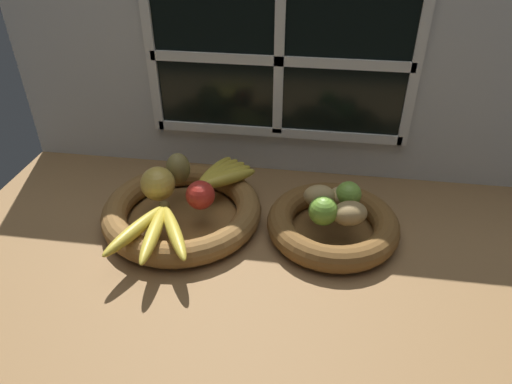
# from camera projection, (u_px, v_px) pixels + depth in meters

# --- Properties ---
(ground_plane) EXTENTS (1.40, 0.90, 0.03)m
(ground_plane) POSITION_uv_depth(u_px,v_px,m) (263.00, 238.00, 1.06)
(ground_plane) COLOR olive
(back_wall) EXTENTS (1.40, 0.05, 0.55)m
(back_wall) POSITION_uv_depth(u_px,v_px,m) (280.00, 70.00, 1.14)
(back_wall) COLOR silver
(back_wall) RESTS_ON ground_plane
(fruit_bowl_left) EXTENTS (0.37, 0.37, 0.06)m
(fruit_bowl_left) POSITION_uv_depth(u_px,v_px,m) (182.00, 211.00, 1.08)
(fruit_bowl_left) COLOR brown
(fruit_bowl_left) RESTS_ON ground_plane
(fruit_bowl_right) EXTENTS (0.30, 0.30, 0.06)m
(fruit_bowl_right) POSITION_uv_depth(u_px,v_px,m) (333.00, 224.00, 1.04)
(fruit_bowl_right) COLOR brown
(fruit_bowl_right) RESTS_ON ground_plane
(apple_red_right) EXTENTS (0.07, 0.07, 0.07)m
(apple_red_right) POSITION_uv_depth(u_px,v_px,m) (200.00, 196.00, 1.02)
(apple_red_right) COLOR red
(apple_red_right) RESTS_ON fruit_bowl_left
(apple_golden_left) EXTENTS (0.08, 0.08, 0.08)m
(apple_golden_left) POSITION_uv_depth(u_px,v_px,m) (158.00, 184.00, 1.05)
(apple_golden_left) COLOR gold
(apple_golden_left) RESTS_ON fruit_bowl_left
(pear_brown) EXTENTS (0.07, 0.07, 0.08)m
(pear_brown) POSITION_uv_depth(u_px,v_px,m) (178.00, 168.00, 1.11)
(pear_brown) COLOR olive
(pear_brown) RESTS_ON fruit_bowl_left
(banana_bunch_front) EXTENTS (0.18, 0.20, 0.03)m
(banana_bunch_front) POSITION_uv_depth(u_px,v_px,m) (155.00, 230.00, 0.95)
(banana_bunch_front) COLOR gold
(banana_bunch_front) RESTS_ON fruit_bowl_left
(banana_bunch_back) EXTENTS (0.15, 0.16, 0.03)m
(banana_bunch_back) POSITION_uv_depth(u_px,v_px,m) (221.00, 175.00, 1.12)
(banana_bunch_back) COLOR gold
(banana_bunch_back) RESTS_ON fruit_bowl_left
(potato_back) EXTENTS (0.07, 0.06, 0.04)m
(potato_back) POSITION_uv_depth(u_px,v_px,m) (343.00, 196.00, 1.04)
(potato_back) COLOR tan
(potato_back) RESTS_ON fruit_bowl_right
(potato_small) EXTENTS (0.09, 0.08, 0.05)m
(potato_small) POSITION_uv_depth(u_px,v_px,m) (350.00, 213.00, 0.98)
(potato_small) COLOR #A38451
(potato_small) RESTS_ON fruit_bowl_right
(potato_oblong) EXTENTS (0.08, 0.06, 0.05)m
(potato_oblong) POSITION_uv_depth(u_px,v_px,m) (319.00, 196.00, 1.03)
(potato_oblong) COLOR tan
(potato_oblong) RESTS_ON fruit_bowl_right
(lime_near) EXTENTS (0.06, 0.06, 0.06)m
(lime_near) POSITION_uv_depth(u_px,v_px,m) (323.00, 211.00, 0.98)
(lime_near) COLOR #6B9E33
(lime_near) RESTS_ON fruit_bowl_right
(lime_far) EXTENTS (0.06, 0.06, 0.06)m
(lime_far) POSITION_uv_depth(u_px,v_px,m) (348.00, 194.00, 1.03)
(lime_far) COLOR #7AAD3D
(lime_far) RESTS_ON fruit_bowl_right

